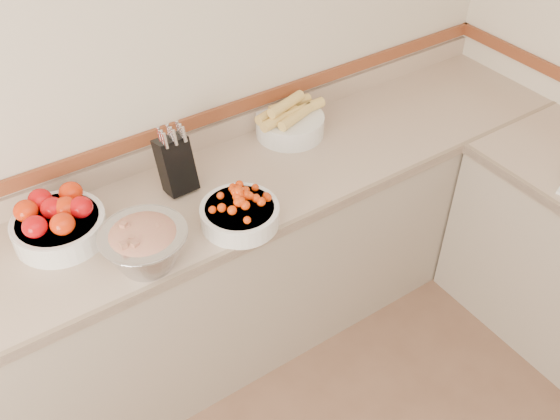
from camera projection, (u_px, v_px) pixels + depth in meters
back_wall at (109, 92)px, 2.38m from camera, size 4.00×0.00×4.00m
counter_back at (172, 293)px, 2.73m from camera, size 4.00×0.65×1.08m
knife_block at (176, 163)px, 2.50m from camera, size 0.13×0.15×0.30m
tomato_bowl at (58, 222)px, 2.30m from camera, size 0.35×0.35×0.17m
cherry_tomato_bowl at (240, 211)px, 2.37m from camera, size 0.31×0.31×0.17m
corn_bowl at (290, 121)px, 2.83m from camera, size 0.35×0.32×0.19m
rhubarb_bowl at (145, 245)px, 2.19m from camera, size 0.31×0.31×0.18m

